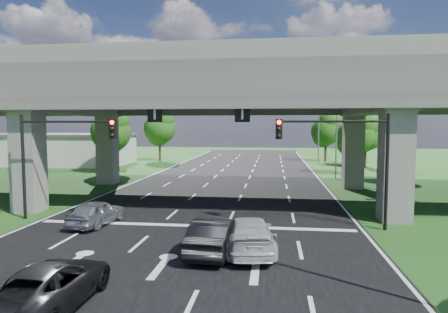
% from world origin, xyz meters
% --- Properties ---
extents(ground, '(160.00, 160.00, 0.00)m').
position_xyz_m(ground, '(0.00, 0.00, 0.00)').
color(ground, '#1B4616').
rests_on(ground, ground).
extents(road, '(18.00, 120.00, 0.03)m').
position_xyz_m(road, '(0.00, 10.00, 0.01)').
color(road, black).
rests_on(road, ground).
extents(overpass, '(80.00, 15.00, 10.00)m').
position_xyz_m(overpass, '(0.00, 12.00, 7.92)').
color(overpass, '#34322F').
rests_on(overpass, ground).
extents(warehouse, '(20.00, 10.00, 4.00)m').
position_xyz_m(warehouse, '(-26.00, 35.00, 2.00)').
color(warehouse, '#9E9E99').
rests_on(warehouse, ground).
extents(signal_right, '(5.76, 0.54, 6.00)m').
position_xyz_m(signal_right, '(7.82, 3.94, 4.19)').
color(signal_right, black).
rests_on(signal_right, ground).
extents(signal_left, '(5.76, 0.54, 6.00)m').
position_xyz_m(signal_left, '(-7.82, 3.94, 4.19)').
color(signal_left, black).
rests_on(signal_left, ground).
extents(streetlight_far, '(3.38, 0.25, 10.00)m').
position_xyz_m(streetlight_far, '(10.10, 24.00, 5.85)').
color(streetlight_far, gray).
rests_on(streetlight_far, ground).
extents(streetlight_beyond, '(3.38, 0.25, 10.00)m').
position_xyz_m(streetlight_beyond, '(10.10, 40.00, 5.85)').
color(streetlight_beyond, gray).
rests_on(streetlight_beyond, ground).
extents(tree_left_near, '(4.50, 4.50, 7.80)m').
position_xyz_m(tree_left_near, '(-13.95, 26.00, 4.82)').
color(tree_left_near, black).
rests_on(tree_left_near, ground).
extents(tree_left_mid, '(3.91, 3.90, 6.76)m').
position_xyz_m(tree_left_mid, '(-16.95, 34.00, 4.17)').
color(tree_left_mid, black).
rests_on(tree_left_mid, ground).
extents(tree_left_far, '(4.80, 4.80, 8.32)m').
position_xyz_m(tree_left_far, '(-12.95, 42.00, 5.14)').
color(tree_left_far, black).
rests_on(tree_left_far, ground).
extents(tree_right_near, '(4.20, 4.20, 7.28)m').
position_xyz_m(tree_right_near, '(13.05, 28.00, 4.50)').
color(tree_right_near, black).
rests_on(tree_right_near, ground).
extents(tree_right_mid, '(3.91, 3.90, 6.76)m').
position_xyz_m(tree_right_mid, '(16.05, 36.00, 4.17)').
color(tree_right_mid, black).
rests_on(tree_right_mid, ground).
extents(tree_right_far, '(4.50, 4.50, 7.80)m').
position_xyz_m(tree_right_far, '(12.05, 44.00, 4.82)').
color(tree_right_far, black).
rests_on(tree_right_far, ground).
extents(car_silver, '(2.04, 4.13, 1.35)m').
position_xyz_m(car_silver, '(-5.20, 3.00, 0.71)').
color(car_silver, '#B0B2B8').
rests_on(car_silver, road).
extents(car_dark, '(1.88, 4.64, 1.50)m').
position_xyz_m(car_dark, '(1.80, -0.85, 0.78)').
color(car_dark, black).
rests_on(car_dark, road).
extents(car_white, '(2.67, 5.22, 1.45)m').
position_xyz_m(car_white, '(3.21, -0.46, 0.75)').
color(car_white, '#B1B1B1').
rests_on(car_white, road).
extents(car_trailing, '(2.23, 4.84, 1.34)m').
position_xyz_m(car_trailing, '(-2.28, -6.46, 0.70)').
color(car_trailing, black).
rests_on(car_trailing, road).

